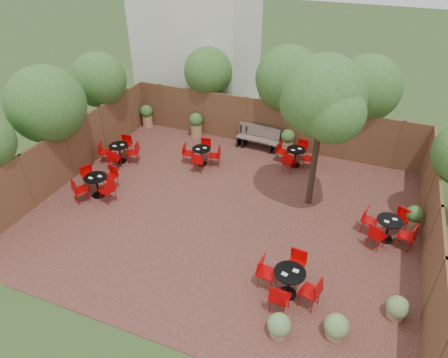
% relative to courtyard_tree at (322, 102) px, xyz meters
% --- Properties ---
extents(ground, '(80.00, 80.00, 0.00)m').
position_rel_courtyard_tree_xyz_m(ground, '(-2.44, -1.60, -3.66)').
color(ground, '#354F23').
rests_on(ground, ground).
extents(courtyard_paving, '(12.00, 10.00, 0.02)m').
position_rel_courtyard_tree_xyz_m(courtyard_paving, '(-2.44, -1.60, -3.65)').
color(courtyard_paving, '#3A1A18').
rests_on(courtyard_paving, ground).
extents(fence_back, '(12.00, 0.08, 2.00)m').
position_rel_courtyard_tree_xyz_m(fence_back, '(-2.44, 3.40, -2.66)').
color(fence_back, brown).
rests_on(fence_back, ground).
extents(fence_left, '(0.08, 10.00, 2.00)m').
position_rel_courtyard_tree_xyz_m(fence_left, '(-8.44, -1.60, -2.66)').
color(fence_left, brown).
rests_on(fence_left, ground).
extents(fence_right, '(0.08, 10.00, 2.00)m').
position_rel_courtyard_tree_xyz_m(fence_right, '(3.56, -1.60, -2.66)').
color(fence_right, brown).
rests_on(fence_right, ground).
extents(neighbour_building, '(5.00, 4.00, 8.00)m').
position_rel_courtyard_tree_xyz_m(neighbour_building, '(-6.94, 6.40, 0.34)').
color(neighbour_building, silver).
rests_on(neighbour_building, ground).
extents(overhang_foliage, '(15.40, 10.48, 2.66)m').
position_rel_courtyard_tree_xyz_m(overhang_foliage, '(-4.19, 1.57, -0.94)').
color(overhang_foliage, '#31611F').
rests_on(overhang_foliage, ground).
extents(courtyard_tree, '(2.65, 2.55, 5.02)m').
position_rel_courtyard_tree_xyz_m(courtyard_tree, '(0.00, 0.00, 0.00)').
color(courtyard_tree, black).
rests_on(courtyard_tree, courtyard_paving).
extents(park_bench_left, '(1.59, 0.58, 0.97)m').
position_rel_courtyard_tree_xyz_m(park_bench_left, '(-2.86, 3.03, -3.14)').
color(park_bench_left, brown).
rests_on(park_bench_left, courtyard_paving).
extents(park_bench_right, '(1.59, 0.70, 0.95)m').
position_rel_courtyard_tree_xyz_m(park_bench_right, '(-2.63, 3.03, -3.15)').
color(park_bench_right, brown).
rests_on(park_bench_right, courtyard_paving).
extents(bistro_tables, '(11.53, 7.89, 0.91)m').
position_rel_courtyard_tree_xyz_m(bistro_tables, '(-2.71, -0.95, -3.20)').
color(bistro_tables, black).
rests_on(bistro_tables, courtyard_paving).
extents(planters, '(11.84, 3.94, 1.07)m').
position_rel_courtyard_tree_xyz_m(planters, '(-3.54, 2.43, -3.09)').
color(planters, '#A97954').
rests_on(planters, courtyard_paving).
extents(low_shrubs, '(3.06, 2.09, 0.62)m').
position_rel_courtyard_tree_xyz_m(low_shrubs, '(1.66, -4.69, -3.35)').
color(low_shrubs, '#A97954').
rests_on(low_shrubs, courtyard_paving).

